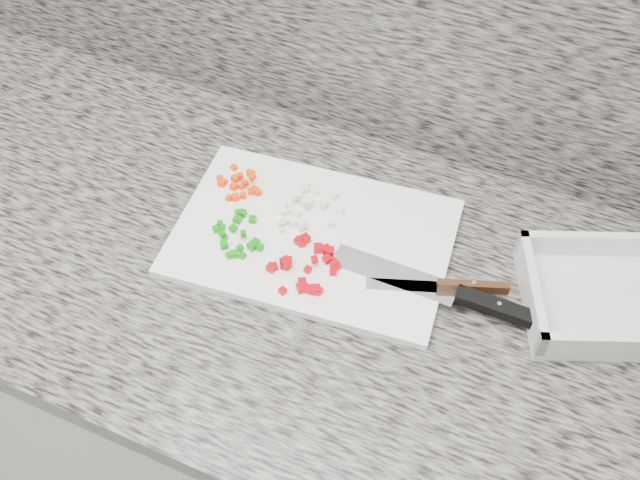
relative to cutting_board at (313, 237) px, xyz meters
The scene contains 11 objects.
cabinet 0.48m from the cutting_board, 142.64° to the right, with size 3.92×0.62×0.86m, color silver.
countertop 0.09m from the cutting_board, 142.64° to the right, with size 3.96×0.64×0.04m, color slate.
cutting_board is the anchor object (origin of this frame).
carrot_pile 0.15m from the cutting_board, 162.91° to the left, with size 0.08×0.07×0.02m.
onion_pile 0.06m from the cutting_board, 122.94° to the left, with size 0.09×0.10×0.02m.
green_pepper_pile 0.11m from the cutting_board, 153.26° to the right, with size 0.09×0.09×0.02m.
red_pepper_pile 0.06m from the cutting_board, 75.73° to the right, with size 0.10×0.11×0.02m.
garlic_pile 0.04m from the cutting_board, behind, with size 0.05×0.04×0.01m.
chef_knife 0.23m from the cutting_board, ahead, with size 0.29×0.04×0.02m.
paring_knife 0.22m from the cutting_board, ahead, with size 0.19×0.08×0.02m.
tray 0.43m from the cutting_board, ahead, with size 0.29×0.26×0.05m.
Camera 1 is at (0.34, 0.89, 1.72)m, focal length 40.00 mm.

